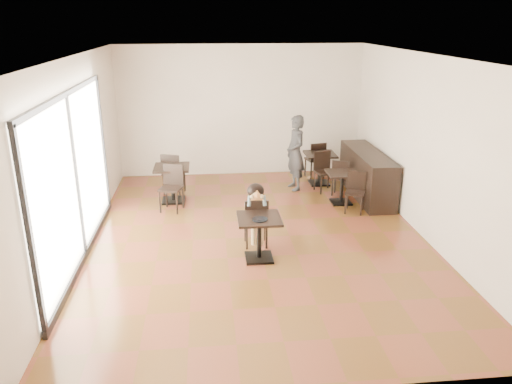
{
  "coord_description": "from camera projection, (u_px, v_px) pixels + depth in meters",
  "views": [
    {
      "loc": [
        -0.87,
        -8.26,
        3.78
      ],
      "look_at": [
        -0.07,
        -0.36,
        1.0
      ],
      "focal_mm": 35.0,
      "sensor_mm": 36.0,
      "label": 1
    }
  ],
  "objects": [
    {
      "name": "plate",
      "position": [
        260.0,
        219.0,
        7.92
      ],
      "size": [
        0.25,
        0.25,
        0.01
      ],
      "primitive_type": "cylinder",
      "color": "black",
      "rests_on": "child_table"
    },
    {
      "name": "service_counter",
      "position": [
        367.0,
        174.0,
        11.05
      ],
      "size": [
        0.6,
        2.4,
        1.0
      ],
      "primitive_type": "cube",
      "color": "black",
      "rests_on": "floor"
    },
    {
      "name": "child",
      "position": [
        256.0,
        215.0,
        8.6
      ],
      "size": [
        0.4,
        0.56,
        1.12
      ],
      "primitive_type": null,
      "color": "slate",
      "rests_on": "child_chair"
    },
    {
      "name": "adult_patron",
      "position": [
        295.0,
        153.0,
        11.38
      ],
      "size": [
        0.54,
        0.71,
        1.72
      ],
      "primitive_type": "imported",
      "rotation": [
        0.0,
        0.0,
        -1.34
      ],
      "color": "#36363B",
      "rests_on": "floor"
    },
    {
      "name": "wall_back",
      "position": [
        241.0,
        111.0,
        12.31
      ],
      "size": [
        6.0,
        0.01,
        3.2
      ],
      "primitive_type": "cube",
      "color": "silver",
      "rests_on": "floor"
    },
    {
      "name": "chair_back_a",
      "position": [
        315.0,
        159.0,
        12.37
      ],
      "size": [
        0.49,
        0.49,
        0.91
      ],
      "primitive_type": null,
      "rotation": [
        0.0,
        0.0,
        3.37
      ],
      "color": "black",
      "rests_on": "floor"
    },
    {
      "name": "chair_left_a",
      "position": [
        174.0,
        173.0,
        11.22
      ],
      "size": [
        0.53,
        0.53,
        0.95
      ],
      "primitive_type": null,
      "rotation": [
        0.0,
        0.0,
        2.84
      ],
      "color": "black",
      "rests_on": "floor"
    },
    {
      "name": "chair_left_b",
      "position": [
        171.0,
        189.0,
        10.19
      ],
      "size": [
        0.53,
        0.53,
        0.95
      ],
      "primitive_type": null,
      "rotation": [
        0.0,
        0.0,
        -0.3
      ],
      "color": "black",
      "rests_on": "floor"
    },
    {
      "name": "chair_back_b",
      "position": [
        325.0,
        172.0,
        11.34
      ],
      "size": [
        0.49,
        0.49,
        0.91
      ],
      "primitive_type": null,
      "rotation": [
        0.0,
        0.0,
        0.23
      ],
      "color": "black",
      "rests_on": "floor"
    },
    {
      "name": "ceiling",
      "position": [
        258.0,
        56.0,
        8.03
      ],
      "size": [
        6.0,
        8.0,
        0.01
      ],
      "primitive_type": "cube",
      "color": "white",
      "rests_on": "floor"
    },
    {
      "name": "wall_left",
      "position": [
        78.0,
        157.0,
        8.27
      ],
      "size": [
        0.01,
        8.0,
        3.2
      ],
      "primitive_type": "cube",
      "color": "silver",
      "rests_on": "floor"
    },
    {
      "name": "storefront_window",
      "position": [
        74.0,
        177.0,
        7.87
      ],
      "size": [
        0.04,
        4.5,
        2.6
      ],
      "primitive_type": "cube",
      "color": "white",
      "rests_on": "floor"
    },
    {
      "name": "pizza_slice",
      "position": [
        257.0,
        196.0,
        8.28
      ],
      "size": [
        0.26,
        0.2,
        0.06
      ],
      "primitive_type": null,
      "color": "#E5D07C",
      "rests_on": "child"
    },
    {
      "name": "chair_mid_b",
      "position": [
        355.0,
        193.0,
        10.13
      ],
      "size": [
        0.49,
        0.49,
        0.83
      ],
      "primitive_type": null,
      "rotation": [
        0.0,
        0.0,
        -0.4
      ],
      "color": "black",
      "rests_on": "floor"
    },
    {
      "name": "child_table",
      "position": [
        259.0,
        238.0,
        8.14
      ],
      "size": [
        0.7,
        0.7,
        0.74
      ],
      "primitive_type": null,
      "color": "black",
      "rests_on": "floor"
    },
    {
      "name": "chair_mid_a",
      "position": [
        341.0,
        177.0,
        11.16
      ],
      "size": [
        0.49,
        0.49,
        0.83
      ],
      "primitive_type": null,
      "rotation": [
        0.0,
        0.0,
        2.74
      ],
      "color": "black",
      "rests_on": "floor"
    },
    {
      "name": "cafe_table_mid",
      "position": [
        342.0,
        188.0,
        10.65
      ],
      "size": [
        0.85,
        0.85,
        0.69
      ],
      "primitive_type": null,
      "rotation": [
        0.0,
        0.0,
        -0.4
      ],
      "color": "black",
      "rests_on": "floor"
    },
    {
      "name": "floor",
      "position": [
        258.0,
        237.0,
        9.08
      ],
      "size": [
        6.0,
        8.0,
        0.01
      ],
      "primitive_type": "cube",
      "color": "brown",
      "rests_on": "ground"
    },
    {
      "name": "wall_right",
      "position": [
        426.0,
        148.0,
        8.84
      ],
      "size": [
        0.01,
        8.0,
        3.2
      ],
      "primitive_type": "cube",
      "color": "silver",
      "rests_on": "floor"
    },
    {
      "name": "cafe_table_left",
      "position": [
        173.0,
        184.0,
        10.73
      ],
      "size": [
        0.93,
        0.93,
        0.79
      ],
      "primitive_type": null,
      "rotation": [
        0.0,
        0.0,
        -0.3
      ],
      "color": "black",
      "rests_on": "floor"
    },
    {
      "name": "cafe_table_back",
      "position": [
        320.0,
        169.0,
        11.88
      ],
      "size": [
        0.85,
        0.85,
        0.75
      ],
      "primitive_type": null,
      "rotation": [
        0.0,
        0.0,
        0.23
      ],
      "color": "black",
      "rests_on": "floor"
    },
    {
      "name": "child_chair",
      "position": [
        256.0,
        221.0,
        8.63
      ],
      "size": [
        0.4,
        0.4,
        0.89
      ],
      "primitive_type": null,
      "rotation": [
        0.0,
        0.0,
        3.14
      ],
      "color": "black",
      "rests_on": "floor"
    },
    {
      "name": "wall_front",
      "position": [
        301.0,
        257.0,
        4.8
      ],
      "size": [
        6.0,
        0.01,
        3.2
      ],
      "primitive_type": "cube",
      "color": "silver",
      "rests_on": "floor"
    }
  ]
}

